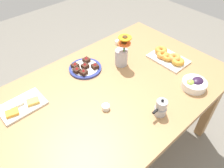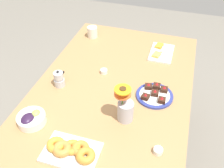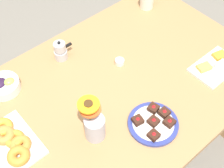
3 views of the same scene
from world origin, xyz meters
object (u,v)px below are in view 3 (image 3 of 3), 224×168
Objects in this scene: flower_vase at (94,125)px; grape_bowl at (3,85)px; cheese_platter at (215,66)px; croissant_platter at (12,141)px; coffee_mug at (147,1)px; moka_pot at (61,51)px; dessert_plate at (154,123)px; jam_cup_berry at (120,62)px; dining_table at (112,99)px.

grape_bowl is at bearing 109.97° from flower_vase.
cheese_platter is 1.07m from croissant_platter.
flower_vase is at bearing -148.69° from coffee_mug.
coffee_mug is at bearing 14.97° from croissant_platter.
moka_pot is (0.16, 0.48, -0.03)m from flower_vase.
moka_pot reaches higher than grape_bowl.
coffee_mug is 0.51× the size of dessert_plate.
grape_bowl reaches higher than jam_cup_berry.
flower_vase is at bearing -33.43° from croissant_platter.
cheese_platter is at bearing -33.18° from grape_bowl.
flower_vase reaches higher than jam_cup_berry.
coffee_mug is 0.85m from dessert_plate.
grape_bowl is at bearing 123.48° from dessert_plate.
croissant_platter is at bearing 146.57° from flower_vase.
croissant_platter reaches higher than cheese_platter.
moka_pot is at bearing 96.94° from dessert_plate.
grape_bowl reaches higher than croissant_platter.
jam_cup_berry is at bearing -48.84° from moka_pot.
coffee_mug is at bearing 29.08° from jam_cup_berry.
jam_cup_berry is 0.40m from dessert_plate.
cheese_platter is at bearing -45.80° from moka_pot.
jam_cup_berry is at bearing 136.12° from cheese_platter.
jam_cup_berry is 0.45m from flower_vase.
cheese_platter reaches higher than jam_cup_berry.
coffee_mug reaches higher than croissant_platter.
flower_vase is (-0.23, 0.13, 0.07)m from dessert_plate.
flower_vase reaches higher than dining_table.
cheese_platter is 0.81m from moka_pot.
cheese_platter is at bearing 3.73° from dessert_plate.
jam_cup_berry is 0.21× the size of dessert_plate.
coffee_mug is 0.60m from cheese_platter.
moka_pot is at bearing 100.85° from dining_table.
dining_table is 10.12× the size of grape_bowl.
jam_cup_berry is (0.14, 0.10, 0.10)m from dining_table.
flower_vase reaches higher than grape_bowl.
jam_cup_berry is at bearing 4.20° from croissant_platter.
coffee_mug is at bearing 31.31° from flower_vase.
dessert_plate is 1.94× the size of moka_pot.
croissant_platter is 1.22× the size of dessert_plate.
dessert_plate is at bearing -132.72° from coffee_mug.
coffee_mug is at bearing 81.72° from cheese_platter.
dining_table is at bearing 32.66° from flower_vase.
coffee_mug is 0.99m from grape_bowl.
flower_vase is (-0.22, -0.14, 0.17)m from dining_table.
coffee_mug is at bearing 1.00° from moka_pot.
jam_cup_berry is (0.54, -0.24, -0.01)m from grape_bowl.
cheese_platter is 2.18× the size of moka_pot.
cheese_platter is 1.11× the size of flower_vase.
dessert_plate is 0.62m from moka_pot.
jam_cup_berry is 0.32m from moka_pot.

